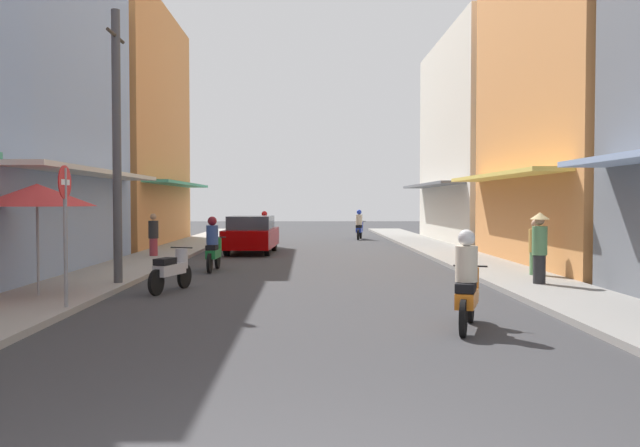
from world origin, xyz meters
TOP-DOWN VIEW (x-y plane):
  - ground_plane at (0.00, 16.64)m, footprint 90.83×90.83m
  - sidewalk_left at (-5.31, 16.64)m, footprint 2.18×49.29m
  - sidewalk_right at (5.31, 16.64)m, footprint 2.18×49.29m
  - building_left_far at (-9.39, 25.76)m, footprint 7.05×11.05m
  - building_right_far at (9.39, 27.30)m, footprint 7.05×11.52m
  - motorbike_green at (-2.76, 14.60)m, footprint 0.55×1.81m
  - motorbike_blue at (2.70, 30.18)m, footprint 0.61×1.79m
  - motorbike_red at (-2.03, 25.32)m, footprint 0.72×1.75m
  - motorbike_orange at (2.44, 5.86)m, footprint 0.76×1.74m
  - motorbike_silver at (-3.08, 10.32)m, footprint 0.73×1.75m
  - parked_car at (-2.22, 21.03)m, footprint 1.96×4.18m
  - pedestrian_midway at (5.28, 10.61)m, footprint 0.44×0.44m
  - pedestrian_crossing at (5.81, 12.40)m, footprint 0.34×0.34m
  - pedestrian_far at (-5.41, 18.55)m, footprint 0.34×0.34m
  - vendor_umbrella at (-5.45, 8.90)m, footprint 2.30×2.30m
  - utility_pole at (-4.47, 10.99)m, footprint 0.20×1.20m
  - street_sign_no_entry at (-4.37, 7.44)m, footprint 0.07×0.60m

SIDE VIEW (x-z plane):
  - ground_plane at x=0.00m, z-range 0.00..0.00m
  - sidewalk_left at x=-5.31m, z-range 0.00..0.12m
  - sidewalk_right at x=5.31m, z-range 0.00..0.12m
  - motorbike_silver at x=-3.08m, z-range 0.02..0.99m
  - motorbike_green at x=-2.76m, z-range -0.09..1.49m
  - motorbike_blue at x=2.70m, z-range -0.09..1.49m
  - motorbike_red at x=-2.03m, z-range -0.09..1.49m
  - motorbike_orange at x=2.44m, z-range -0.09..1.49m
  - parked_car at x=-2.22m, z-range 0.01..1.46m
  - pedestrian_crossing at x=5.81m, z-range 0.00..1.54m
  - pedestrian_far at x=-5.41m, z-range 0.00..1.58m
  - pedestrian_midway at x=5.28m, z-range 0.11..1.87m
  - street_sign_no_entry at x=-4.37m, z-range 0.39..3.04m
  - vendor_umbrella at x=-5.45m, z-range 0.95..3.32m
  - utility_pole at x=-4.47m, z-range 0.08..6.49m
  - building_right_far at x=9.39m, z-range 0.00..9.89m
  - building_left_far at x=-9.39m, z-range 0.00..10.75m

